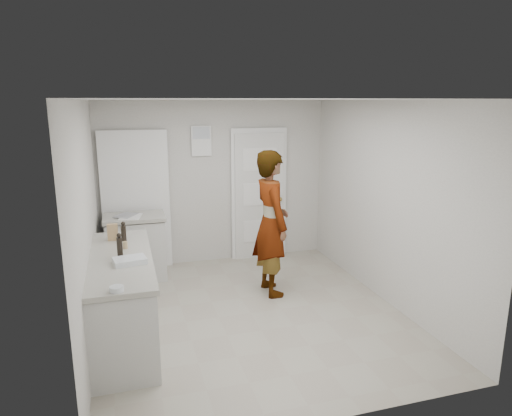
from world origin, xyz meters
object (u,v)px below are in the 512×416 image
object	(u,v)px
spice_jar	(125,245)
baking_dish	(130,261)
egg_bowl	(117,289)
oil_cruet_a	(124,232)
oil_cruet_b	(120,246)
person	(271,223)
cake_mix_box	(113,232)

from	to	relation	value
spice_jar	baking_dish	bearing A→B (deg)	-85.99
egg_bowl	oil_cruet_a	bearing A→B (deg)	86.87
oil_cruet_a	oil_cruet_b	size ratio (longest dim) A/B	0.89
person	oil_cruet_b	size ratio (longest dim) A/B	7.34
oil_cruet_b	egg_bowl	distance (m)	0.89
cake_mix_box	egg_bowl	bearing A→B (deg)	-88.15
cake_mix_box	oil_cruet_a	size ratio (longest dim) A/B	0.84
egg_bowl	spice_jar	bearing A→B (deg)	85.60
person	egg_bowl	world-z (taller)	person
oil_cruet_b	egg_bowl	world-z (taller)	oil_cruet_b
person	spice_jar	distance (m)	1.88
person	egg_bowl	xyz separation A→B (m)	(-1.91, -1.64, 0.00)
person	spice_jar	xyz separation A→B (m)	(-1.82, -0.48, 0.02)
cake_mix_box	oil_cruet_b	bearing A→B (deg)	-82.80
person	oil_cruet_b	xyz separation A→B (m)	(-1.88, -0.75, 0.10)
person	baking_dish	xyz separation A→B (m)	(-1.79, -0.96, 0.00)
cake_mix_box	spice_jar	distance (m)	0.38
oil_cruet_a	baking_dish	size ratio (longest dim) A/B	0.67
spice_jar	oil_cruet_a	distance (m)	0.30
spice_jar	oil_cruet_a	xyz separation A→B (m)	(-0.01, 0.29, 0.07)
spice_jar	egg_bowl	world-z (taller)	spice_jar
oil_cruet_a	egg_bowl	world-z (taller)	oil_cruet_a
person	spice_jar	world-z (taller)	person
cake_mix_box	person	bearing A→B (deg)	3.90
oil_cruet_a	oil_cruet_b	world-z (taller)	oil_cruet_b
oil_cruet_b	egg_bowl	xyz separation A→B (m)	(-0.04, -0.89, -0.10)
oil_cruet_a	oil_cruet_b	bearing A→B (deg)	-94.49
cake_mix_box	baking_dish	bearing A→B (deg)	-78.61
oil_cruet_a	oil_cruet_b	distance (m)	0.57
cake_mix_box	egg_bowl	world-z (taller)	cake_mix_box
person	baking_dish	bearing A→B (deg)	115.57
cake_mix_box	oil_cruet_b	size ratio (longest dim) A/B	0.75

